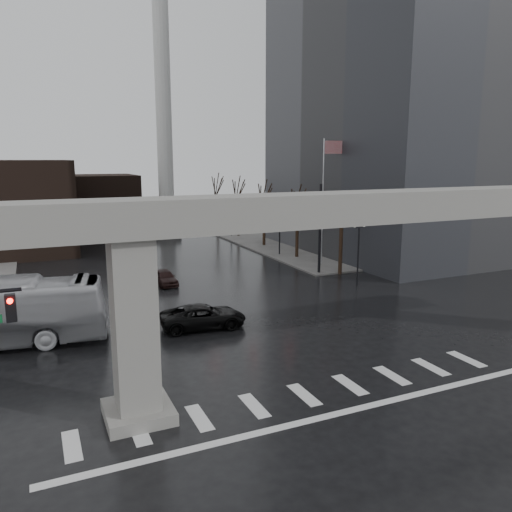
{
  "coord_description": "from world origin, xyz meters",
  "views": [
    {
      "loc": [
        -10.24,
        -18.6,
        10.17
      ],
      "look_at": [
        1.64,
        7.78,
        4.5
      ],
      "focal_mm": 35.0,
      "sensor_mm": 36.0,
      "label": 1
    }
  ],
  "objects": [
    {
      "name": "tree_right_3",
      "position": [
        14.53,
        42.02,
        2.98
      ],
      "size": [
        1.11,
        1.66,
        8.02
      ],
      "color": "black",
      "rests_on": "ground"
    },
    {
      "name": "building_far_mid",
      "position": [
        -2.0,
        52.0,
        4.0
      ],
      "size": [
        10.0,
        10.0,
        8.0
      ],
      "primitive_type": "cube",
      "color": "black",
      "rests_on": "ground"
    },
    {
      "name": "lamp_right_0",
      "position": [
        13.5,
        14.0,
        3.47
      ],
      "size": [
        1.22,
        0.32,
        5.11
      ],
      "color": "black",
      "rests_on": "ground"
    },
    {
      "name": "flagpole_assembly",
      "position": [
        15.29,
        22.0,
        7.53
      ],
      "size": [
        2.06,
        0.12,
        12.0
      ],
      "color": "silver",
      "rests_on": "ground"
    },
    {
      "name": "tree_right_0",
      "position": [
        14.53,
        18.02,
        2.79
      ],
      "size": [
        1.09,
        1.58,
        7.5
      ],
      "color": "black",
      "rests_on": "ground"
    },
    {
      "name": "elevated_guideway",
      "position": [
        1.26,
        0.0,
        6.88
      ],
      "size": [
        48.0,
        2.6,
        8.7
      ],
      "color": "gray",
      "rests_on": "ground"
    },
    {
      "name": "ground",
      "position": [
        0.0,
        0.0,
        0.0
      ],
      "size": [
        160.0,
        160.0,
        0.0
      ],
      "primitive_type": "plane",
      "color": "black",
      "rests_on": "ground"
    },
    {
      "name": "tree_right_2",
      "position": [
        14.53,
        34.02,
        2.91
      ],
      "size": [
        1.1,
        1.63,
        7.85
      ],
      "color": "black",
      "rests_on": "ground"
    },
    {
      "name": "tree_right_1",
      "position": [
        14.53,
        26.02,
        2.85
      ],
      "size": [
        1.09,
        1.61,
        7.67
      ],
      "color": "black",
      "rests_on": "ground"
    },
    {
      "name": "pickup_truck",
      "position": [
        -1.23,
        9.22,
        0.72
      ],
      "size": [
        5.42,
        2.97,
        1.44
      ],
      "primitive_type": "imported",
      "rotation": [
        0.0,
        0.0,
        1.46
      ],
      "color": "black",
      "rests_on": "ground"
    },
    {
      "name": "lamp_right_1",
      "position": [
        13.5,
        28.0,
        3.47
      ],
      "size": [
        1.22,
        0.32,
        5.11
      ],
      "color": "black",
      "rests_on": "ground"
    },
    {
      "name": "lamp_right_2",
      "position": [
        13.5,
        42.0,
        3.47
      ],
      "size": [
        1.22,
        0.32,
        5.11
      ],
      "color": "black",
      "rests_on": "ground"
    },
    {
      "name": "signal_mast_arm",
      "position": [
        8.99,
        18.8,
        5.83
      ],
      "size": [
        12.12,
        0.43,
        8.0
      ],
      "color": "black",
      "rests_on": "ground"
    },
    {
      "name": "tree_right_4",
      "position": [
        14.53,
        50.02,
        3.04
      ],
      "size": [
        1.12,
        1.69,
        8.19
      ],
      "color": "black",
      "rests_on": "ground"
    },
    {
      "name": "lamp_left_2",
      "position": [
        -13.5,
        42.0,
        3.47
      ],
      "size": [
        1.22,
        0.32,
        5.11
      ],
      "color": "black",
      "rests_on": "ground"
    },
    {
      "name": "office_tower",
      "position": [
        28.0,
        26.0,
        21.0
      ],
      "size": [
        22.0,
        26.0,
        42.0
      ],
      "primitive_type": "cube",
      "color": "#57585C",
      "rests_on": "ground"
    },
    {
      "name": "far_car",
      "position": [
        -0.79,
        20.58,
        0.64
      ],
      "size": [
        1.69,
        3.81,
        1.27
      ],
      "primitive_type": "imported",
      "rotation": [
        0.0,
        0.0,
        0.05
      ],
      "color": "black",
      "rests_on": "ground"
    },
    {
      "name": "smokestack",
      "position": [
        6.0,
        46.0,
        13.35
      ],
      "size": [
        3.6,
        3.6,
        30.0
      ],
      "color": "silver",
      "rests_on": "ground"
    },
    {
      "name": "sidewalk_ne",
      "position": [
        26.0,
        36.0,
        0.07
      ],
      "size": [
        28.0,
        36.0,
        0.15
      ],
      "primitive_type": "cube",
      "color": "slate",
      "rests_on": "ground"
    }
  ]
}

